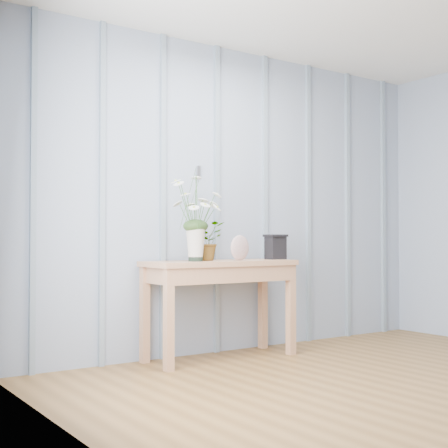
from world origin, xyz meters
TOP-DOWN VIEW (x-y plane):
  - room_shell at (-0.00, 0.92)m, footprint 4.00×4.50m
  - sideboard at (-0.38, 1.99)m, footprint 1.20×0.45m
  - daisy_vase at (-0.64, 1.94)m, footprint 0.48×0.36m
  - spider_plant at (-0.47, 2.05)m, footprint 0.32×0.29m
  - felt_disc_vessel at (-0.24, 1.93)m, footprint 0.20×0.09m
  - carved_box at (0.15, 1.97)m, footprint 0.17×0.13m

SIDE VIEW (x-z plane):
  - sideboard at x=-0.38m, z-range 0.26..1.01m
  - felt_disc_vessel at x=-0.24m, z-range 0.75..0.95m
  - carved_box at x=0.15m, z-range 0.75..0.96m
  - spider_plant at x=-0.47m, z-range 0.75..1.05m
  - daisy_vase at x=-0.64m, z-range 0.84..1.51m
  - room_shell at x=0.00m, z-range 0.74..3.24m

